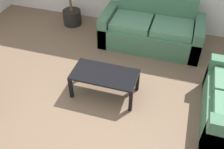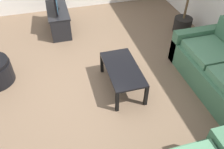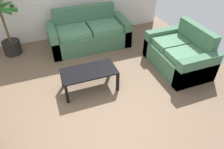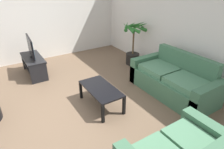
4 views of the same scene
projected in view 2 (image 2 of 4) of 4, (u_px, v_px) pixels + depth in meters
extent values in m
plane|color=brown|center=(80.00, 82.00, 4.01)|extent=(6.60, 6.60, 0.00)
cube|color=#3F6B4C|center=(221.00, 77.00, 3.80)|extent=(1.92, 0.90, 0.42)
cube|color=#3F6B4C|center=(194.00, 44.00, 4.36)|extent=(0.18, 0.90, 0.62)
cube|color=#4F7F5D|center=(209.00, 51.00, 3.89)|extent=(0.74, 0.66, 0.12)
cube|color=black|center=(57.00, 10.00, 5.04)|extent=(1.10, 0.45, 0.04)
cube|color=black|center=(59.00, 21.00, 5.21)|extent=(1.02, 0.39, 0.03)
cube|color=black|center=(57.00, 10.00, 5.57)|extent=(0.06, 0.41, 0.50)
cube|color=black|center=(61.00, 31.00, 4.82)|extent=(0.06, 0.41, 0.50)
cylinder|color=black|center=(57.00, 8.00, 5.01)|extent=(0.10, 0.10, 0.04)
cube|color=black|center=(123.00, 69.00, 3.67)|extent=(1.00, 0.51, 0.03)
cube|color=black|center=(102.00, 63.00, 4.10)|extent=(0.05, 0.05, 0.39)
cube|color=black|center=(117.00, 102.00, 3.41)|extent=(0.05, 0.05, 0.39)
cube|color=black|center=(126.00, 59.00, 4.19)|extent=(0.05, 0.05, 0.39)
cube|color=black|center=(146.00, 96.00, 3.51)|extent=(0.05, 0.05, 0.39)
cylinder|color=black|center=(182.00, 25.00, 5.20)|extent=(0.40, 0.40, 0.32)
cylinder|color=brown|center=(188.00, 2.00, 4.84)|extent=(0.05, 0.05, 0.76)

